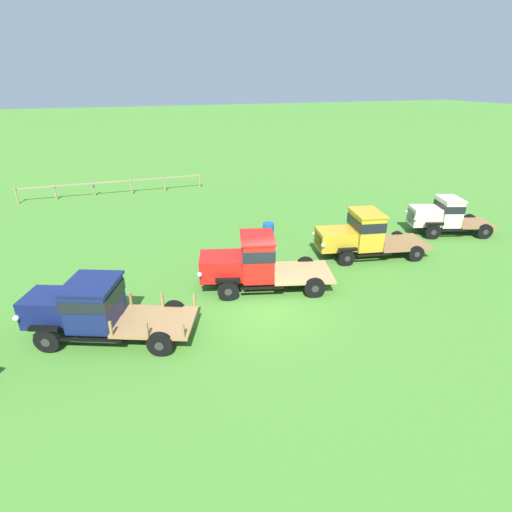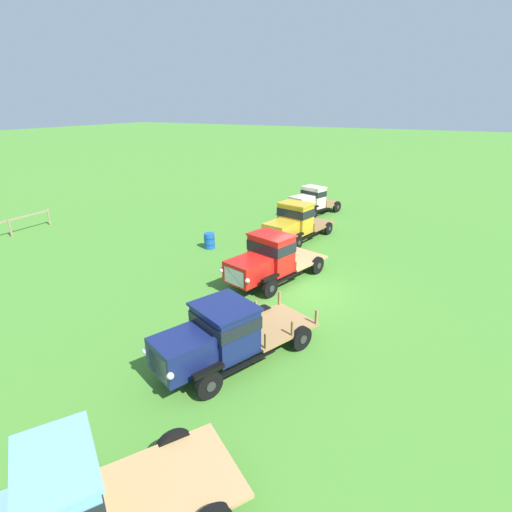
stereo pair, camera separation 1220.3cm
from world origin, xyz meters
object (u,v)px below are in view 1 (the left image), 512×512
at_px(vintage_truck_second_in_line, 89,307).
at_px(vintage_truck_back_of_row, 442,215).
at_px(oil_drum_beside_row, 268,231).
at_px(vintage_truck_far_side, 360,234).
at_px(vintage_truck_midrow_center, 252,262).

relative_size(vintage_truck_second_in_line, vintage_truck_back_of_row, 1.20).
height_order(vintage_truck_back_of_row, oil_drum_beside_row, vintage_truck_back_of_row).
bearing_deg(vintage_truck_far_side, vintage_truck_back_of_row, 10.97).
xyz_separation_m(vintage_truck_midrow_center, vintage_truck_far_side, (6.02, 1.33, -0.03)).
bearing_deg(oil_drum_beside_row, vintage_truck_second_in_line, -143.97).
relative_size(vintage_truck_far_side, vintage_truck_back_of_row, 1.19).
height_order(vintage_truck_far_side, vintage_truck_back_of_row, vintage_truck_far_side).
bearing_deg(vintage_truck_second_in_line, vintage_truck_midrow_center, 13.18).
relative_size(vintage_truck_back_of_row, oil_drum_beside_row, 5.53).
bearing_deg(vintage_truck_midrow_center, vintage_truck_far_side, 12.45).
distance_m(vintage_truck_second_in_line, oil_drum_beside_row, 10.95).
distance_m(vintage_truck_second_in_line, vintage_truck_back_of_row, 18.67).
xyz_separation_m(vintage_truck_far_side, oil_drum_beside_row, (-3.38, 3.65, -0.72)).
xyz_separation_m(vintage_truck_midrow_center, vintage_truck_back_of_row, (12.06, 2.50, -0.09)).
relative_size(vintage_truck_second_in_line, oil_drum_beside_row, 6.67).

